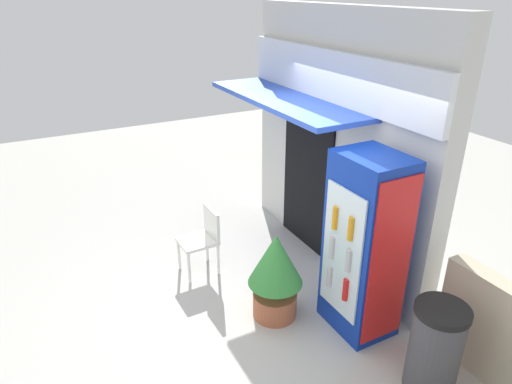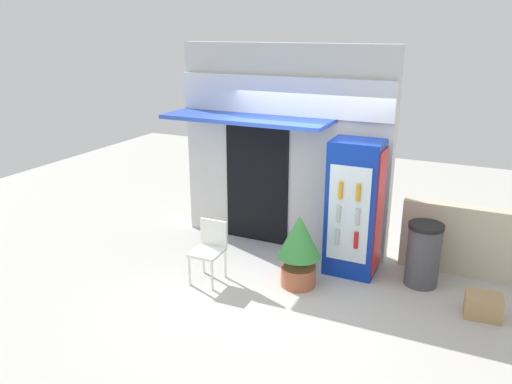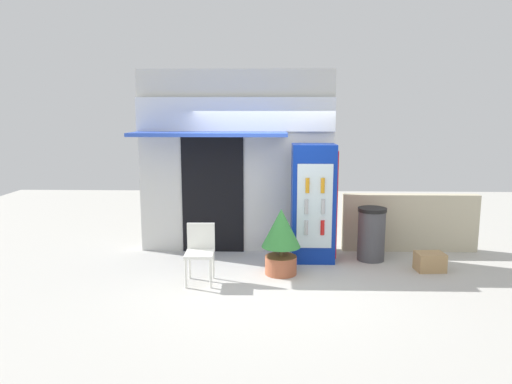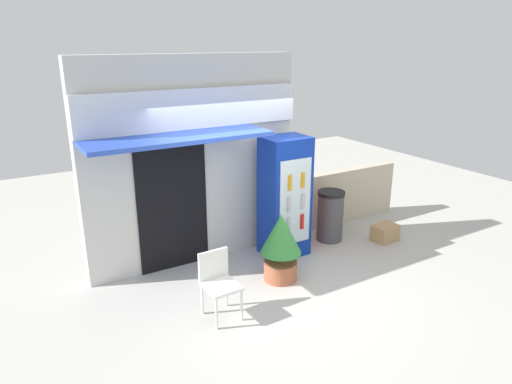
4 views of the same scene
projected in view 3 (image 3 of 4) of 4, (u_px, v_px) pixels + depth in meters
ground at (265, 277)px, 7.22m from camera, size 16.00×16.00×0.00m
storefront_building at (235, 159)px, 8.36m from camera, size 3.43×1.07×3.21m
drink_cooler at (313, 203)px, 7.88m from camera, size 0.73×0.62×1.97m
plastic_chair at (200, 249)px, 6.94m from camera, size 0.42×0.46×0.86m
potted_plant_near_shop at (281, 237)px, 7.25m from camera, size 0.60×0.60×1.03m
trash_bin at (371, 234)px, 7.97m from camera, size 0.48×0.48×0.90m
stone_boundary_wall at (410, 223)px, 8.51m from camera, size 2.40×0.20×1.03m
cardboard_box at (430, 262)px, 7.47m from camera, size 0.46×0.35×0.29m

